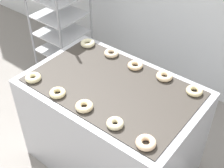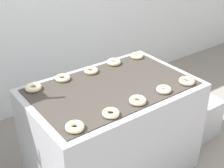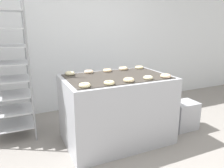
{
  "view_description": "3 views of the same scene",
  "coord_description": "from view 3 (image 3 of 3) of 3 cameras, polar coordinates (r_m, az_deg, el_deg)",
  "views": [
    {
      "loc": [
        1.13,
        -0.75,
        2.42
      ],
      "look_at": [
        0.0,
        0.69,
        0.92
      ],
      "focal_mm": 50.0,
      "sensor_mm": 36.0,
      "label": 1
    },
    {
      "loc": [
        -1.3,
        -1.07,
        2.11
      ],
      "look_at": [
        0.0,
        0.69,
        0.92
      ],
      "focal_mm": 50.0,
      "sensor_mm": 36.0,
      "label": 2
    },
    {
      "loc": [
        -1.19,
        -1.76,
        1.52
      ],
      "look_at": [
        0.0,
        0.84,
        0.75
      ],
      "focal_mm": 35.0,
      "sensor_mm": 36.0,
      "label": 3
    }
  ],
  "objects": [
    {
      "name": "ground_plane",
      "position": [
        2.62,
        8.26,
        -20.79
      ],
      "size": [
        14.0,
        14.0,
        0.0
      ],
      "primitive_type": "plane",
      "color": "gray"
    },
    {
      "name": "wall_back",
      "position": [
        4.07,
        -7.73,
        13.15
      ],
      "size": [
        8.0,
        0.05,
        2.8
      ],
      "color": "silver",
      "rests_on": "ground_plane"
    },
    {
      "name": "fryer_machine",
      "position": [
        2.93,
        1.24,
        -6.51
      ],
      "size": [
        1.37,
        0.89,
        0.9
      ],
      "color": "#A8AAB2",
      "rests_on": "ground_plane"
    },
    {
      "name": "baking_rack_cart",
      "position": [
        3.18,
        -25.36,
        2.99
      ],
      "size": [
        0.51,
        0.51,
        1.85
      ],
      "color": "gray",
      "rests_on": "ground_plane"
    },
    {
      "name": "glaze_bin",
      "position": [
        3.51,
        18.18,
        -7.78
      ],
      "size": [
        0.38,
        0.3,
        0.42
      ],
      "color": "#A8AAB2",
      "rests_on": "ground_plane"
    },
    {
      "name": "donut_near_leftmost",
      "position": [
        2.31,
        -7.15,
        -0.29
      ],
      "size": [
        0.12,
        0.12,
        0.04
      ],
      "primitive_type": "torus",
      "color": "beige",
      "rests_on": "fryer_machine"
    },
    {
      "name": "donut_near_left",
      "position": [
        2.4,
        -0.73,
        0.35
      ],
      "size": [
        0.12,
        0.12,
        0.04
      ],
      "primitive_type": "torus",
      "color": "beige",
      "rests_on": "fryer_machine"
    },
    {
      "name": "donut_near_center",
      "position": [
        2.52,
        4.41,
        1.08
      ],
      "size": [
        0.13,
        0.13,
        0.04
      ],
      "primitive_type": "torus",
      "color": "beige",
      "rests_on": "fryer_machine"
    },
    {
      "name": "donut_near_right",
      "position": [
        2.67,
        9.44,
        1.65
      ],
      "size": [
        0.12,
        0.12,
        0.04
      ],
      "primitive_type": "torus",
      "color": "beige",
      "rests_on": "fryer_machine"
    },
    {
      "name": "donut_near_rightmost",
      "position": [
        2.8,
        13.82,
        2.08
      ],
      "size": [
        0.13,
        0.13,
        0.04
      ],
      "primitive_type": "torus",
      "color": "beige",
      "rests_on": "fryer_machine"
    },
    {
      "name": "donut_far_leftmost",
      "position": [
        2.92,
        -10.97,
        2.74
      ],
      "size": [
        0.13,
        0.13,
        0.04
      ],
      "primitive_type": "torus",
      "color": "beige",
      "rests_on": "fryer_machine"
    },
    {
      "name": "donut_far_left",
      "position": [
        3.0,
        -6.07,
        3.22
      ],
      "size": [
        0.13,
        0.13,
        0.04
      ],
      "primitive_type": "torus",
      "color": "beige",
      "rests_on": "fryer_machine"
    },
    {
      "name": "donut_far_center",
      "position": [
        3.07,
        -1.25,
        3.58
      ],
      "size": [
        0.12,
        0.12,
        0.04
      ],
      "primitive_type": "torus",
      "color": "beige",
      "rests_on": "fryer_machine"
    },
    {
      "name": "donut_far_right",
      "position": [
        3.2,
        2.97,
        4.07
      ],
      "size": [
        0.13,
        0.13,
        0.04
      ],
      "primitive_type": "torus",
      "color": "beige",
      "rests_on": "fryer_machine"
    },
    {
      "name": "donut_far_rightmost",
      "position": [
        3.32,
        7.15,
        4.34
      ],
      "size": [
        0.12,
        0.12,
        0.04
      ],
      "primitive_type": "torus",
      "color": "beige",
      "rests_on": "fryer_machine"
    }
  ]
}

